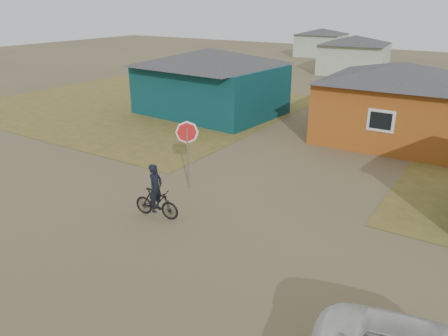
{
  "coord_description": "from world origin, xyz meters",
  "views": [
    {
      "loc": [
        6.95,
        -8.63,
        6.64
      ],
      "look_at": [
        -0.64,
        3.0,
        1.3
      ],
      "focal_mm": 35.0,
      "sensor_mm": 36.0,
      "label": 1
    }
  ],
  "objects": [
    {
      "name": "ground",
      "position": [
        0.0,
        0.0,
        0.0
      ],
      "size": [
        120.0,
        120.0,
        0.0
      ],
      "primitive_type": "plane",
      "color": "brown"
    },
    {
      "name": "grass_nw",
      "position": [
        -14.0,
        13.0,
        0.01
      ],
      "size": [
        20.0,
        18.0,
        0.0
      ],
      "primitive_type": "cube",
      "color": "olive",
      "rests_on": "ground"
    },
    {
      "name": "house_teal",
      "position": [
        -8.5,
        13.5,
        2.05
      ],
      "size": [
        8.93,
        7.08,
        4.0
      ],
      "color": "#093135",
      "rests_on": "ground"
    },
    {
      "name": "house_yellow",
      "position": [
        2.5,
        14.0,
        2.0
      ],
      "size": [
        7.72,
        6.76,
        3.9
      ],
      "color": "#9C4E18",
      "rests_on": "ground"
    },
    {
      "name": "house_pale_west",
      "position": [
        -6.0,
        34.0,
        1.86
      ],
      "size": [
        7.04,
        6.15,
        3.6
      ],
      "color": "#AABAA0",
      "rests_on": "ground"
    },
    {
      "name": "house_pale_north",
      "position": [
        -14.0,
        46.0,
        1.75
      ],
      "size": [
        6.28,
        5.81,
        3.4
      ],
      "color": "#AABAA0",
      "rests_on": "ground"
    },
    {
      "name": "stop_sign",
      "position": [
        -2.5,
        3.4,
        1.9
      ],
      "size": [
        0.83,
        0.23,
        2.6
      ],
      "color": "gray",
      "rests_on": "ground"
    },
    {
      "name": "cyclist",
      "position": [
        -1.89,
        0.9,
        0.67
      ],
      "size": [
        1.67,
        0.68,
        1.83
      ],
      "color": "black",
      "rests_on": "ground"
    }
  ]
}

